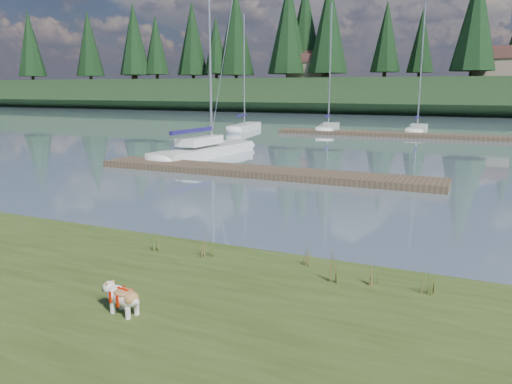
% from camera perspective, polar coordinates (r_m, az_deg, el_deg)
% --- Properties ---
extents(ground, '(200.00, 200.00, 0.00)m').
position_cam_1_polar(ground, '(41.61, 17.46, 6.01)').
color(ground, gray).
rests_on(ground, ground).
extents(bank, '(60.00, 9.00, 0.35)m').
position_cam_1_polar(bank, '(8.00, -17.93, -16.14)').
color(bank, '#3B4E1E').
rests_on(bank, ground).
extents(ridge, '(200.00, 20.00, 5.00)m').
position_cam_1_polar(ridge, '(84.29, 21.25, 10.16)').
color(ridge, '#1A3118').
rests_on(ridge, ground).
extents(bulldog, '(0.79, 0.40, 0.47)m').
position_cam_1_polar(bulldog, '(8.27, -14.97, -11.43)').
color(bulldog, silver).
rests_on(bulldog, bank).
extents(sailboat_main, '(2.51, 9.20, 13.05)m').
position_cam_1_polar(sailboat_main, '(29.06, -5.15, 5.03)').
color(sailboat_main, white).
rests_on(sailboat_main, ground).
extents(dock_near, '(16.00, 2.00, 0.30)m').
position_cam_1_polar(dock_near, '(22.33, 0.38, 2.31)').
color(dock_near, '#4C3D2C').
rests_on(dock_near, ground).
extents(dock_far, '(26.00, 2.20, 0.30)m').
position_cam_1_polar(dock_far, '(41.41, 20.23, 6.01)').
color(dock_far, '#4C3D2C').
rests_on(dock_far, ground).
extents(sailboat_bg_0, '(2.39, 7.18, 10.33)m').
position_cam_1_polar(sailboat_bg_0, '(46.68, -1.10, 7.53)').
color(sailboat_bg_0, white).
rests_on(sailboat_bg_0, ground).
extents(sailboat_bg_1, '(2.74, 7.51, 11.06)m').
position_cam_1_polar(sailboat_bg_1, '(46.23, 8.34, 7.37)').
color(sailboat_bg_1, white).
rests_on(sailboat_bg_1, ground).
extents(sailboat_bg_2, '(1.73, 7.24, 10.88)m').
position_cam_1_polar(sailboat_bg_2, '(46.46, 17.99, 6.94)').
color(sailboat_bg_2, white).
rests_on(sailboat_bg_2, ground).
extents(weed_0, '(0.17, 0.14, 0.55)m').
position_cam_1_polar(weed_0, '(10.63, -5.64, -6.13)').
color(weed_0, '#475B23').
rests_on(weed_0, bank).
extents(weed_1, '(0.17, 0.14, 0.54)m').
position_cam_1_polar(weed_1, '(10.11, 5.62, -7.12)').
color(weed_1, '#475B23').
rests_on(weed_1, bank).
extents(weed_2, '(0.17, 0.14, 0.78)m').
position_cam_1_polar(weed_2, '(9.33, 8.89, -8.19)').
color(weed_2, '#475B23').
rests_on(weed_2, bank).
extents(weed_3, '(0.17, 0.14, 0.47)m').
position_cam_1_polar(weed_3, '(11.17, -11.35, -5.61)').
color(weed_3, '#475B23').
rests_on(weed_3, bank).
extents(weed_4, '(0.17, 0.14, 0.47)m').
position_cam_1_polar(weed_4, '(9.37, 13.27, -9.17)').
color(weed_4, '#475B23').
rests_on(weed_4, bank).
extents(weed_5, '(0.17, 0.14, 0.57)m').
position_cam_1_polar(weed_5, '(9.24, 19.15, -9.54)').
color(weed_5, '#475B23').
rests_on(weed_5, bank).
extents(mud_lip, '(60.00, 0.50, 0.14)m').
position_cam_1_polar(mud_lip, '(11.38, -2.84, -7.59)').
color(mud_lip, '#33281C').
rests_on(mud_lip, ground).
extents(conifer_0, '(5.72, 5.72, 14.15)m').
position_cam_1_polar(conifer_0, '(98.85, -13.76, 16.64)').
color(conifer_0, '#382619').
rests_on(conifer_0, ridge).
extents(conifer_1, '(4.40, 4.40, 11.30)m').
position_cam_1_polar(conifer_1, '(93.91, -4.59, 16.37)').
color(conifer_1, '#382619').
rests_on(conifer_1, ridge).
extents(conifer_2, '(6.60, 6.60, 16.05)m').
position_cam_1_polar(conifer_2, '(85.15, 3.71, 18.38)').
color(conifer_2, '#382619').
rests_on(conifer_2, ridge).
extents(conifer_3, '(4.84, 4.84, 12.25)m').
position_cam_1_polar(conifer_3, '(84.83, 14.66, 16.83)').
color(conifer_3, '#382619').
rests_on(conifer_3, ridge).
extents(conifer_4, '(6.16, 6.16, 15.10)m').
position_cam_1_polar(conifer_4, '(77.71, 23.86, 17.73)').
color(conifer_4, '#382619').
rests_on(conifer_4, ridge).
extents(house_0, '(6.30, 5.30, 4.65)m').
position_cam_1_polar(house_0, '(85.55, 6.08, 14.12)').
color(house_0, gray).
rests_on(house_0, ridge).
extents(house_1, '(6.30, 5.30, 4.65)m').
position_cam_1_polar(house_1, '(82.22, 25.70, 13.14)').
color(house_1, gray).
rests_on(house_1, ridge).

